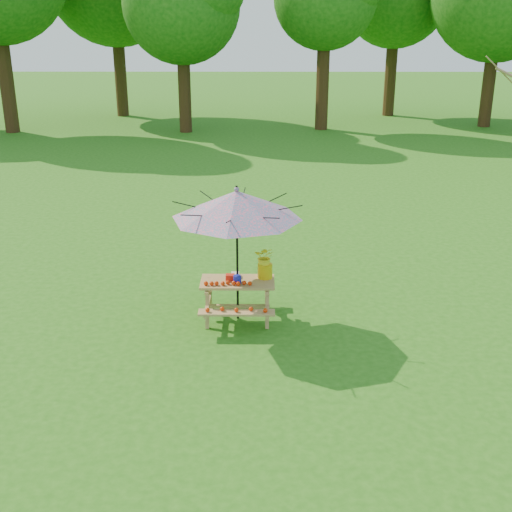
{
  "coord_description": "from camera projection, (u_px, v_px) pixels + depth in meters",
  "views": [
    {
      "loc": [
        0.24,
        -6.85,
        4.61
      ],
      "look_at": [
        0.18,
        2.78,
        1.1
      ],
      "focal_mm": 45.0,
      "sensor_mm": 36.0,
      "label": 1
    }
  ],
  "objects": [
    {
      "name": "picnic_table",
      "position": [
        238.0,
        300.0,
        10.51
      ],
      "size": [
        1.2,
        1.32,
        0.67
      ],
      "color": "#A6854B",
      "rests_on": "ground"
    },
    {
      "name": "produce_bins",
      "position": [
        234.0,
        278.0,
        10.39
      ],
      "size": [
        0.26,
        0.41,
        0.13
      ],
      "color": "red",
      "rests_on": "picnic_table"
    },
    {
      "name": "tomatoes_row",
      "position": [
        228.0,
        283.0,
        10.22
      ],
      "size": [
        0.77,
        0.13,
        0.07
      ],
      "primitive_type": null,
      "color": "red",
      "rests_on": "picnic_table"
    },
    {
      "name": "patio_umbrella",
      "position": [
        237.0,
        205.0,
        9.96
      ],
      "size": [
        2.28,
        2.28,
        2.25
      ],
      "color": "black",
      "rests_on": "ground"
    },
    {
      "name": "ground",
      "position": [
        240.0,
        415.0,
        8.01
      ],
      "size": [
        120.0,
        120.0,
        0.0
      ],
      "primitive_type": "plane",
      "color": "#236212",
      "rests_on": "ground"
    },
    {
      "name": "flower_bucket",
      "position": [
        265.0,
        261.0,
        10.43
      ],
      "size": [
        0.38,
        0.34,
        0.55
      ],
      "color": "gold",
      "rests_on": "picnic_table"
    }
  ]
}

